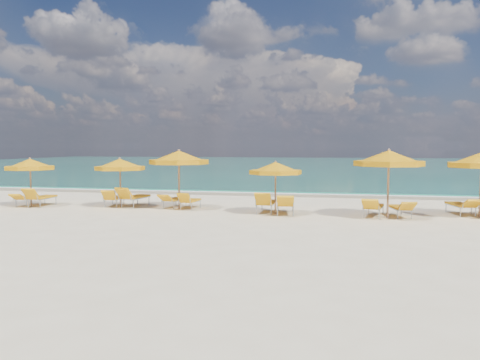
# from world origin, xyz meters

# --- Properties ---
(ground_plane) EXTENTS (120.00, 120.00, 0.00)m
(ground_plane) POSITION_xyz_m (0.00, 0.00, 0.00)
(ground_plane) COLOR beige
(ocean) EXTENTS (120.00, 80.00, 0.30)m
(ocean) POSITION_xyz_m (0.00, 48.00, 0.00)
(ocean) COLOR #126752
(ocean) RESTS_ON ground
(wet_sand_band) EXTENTS (120.00, 2.60, 0.01)m
(wet_sand_band) POSITION_xyz_m (0.00, 7.40, 0.00)
(wet_sand_band) COLOR tan
(wet_sand_band) RESTS_ON ground
(foam_line) EXTENTS (120.00, 1.20, 0.03)m
(foam_line) POSITION_xyz_m (0.00, 8.20, 0.00)
(foam_line) COLOR white
(foam_line) RESTS_ON ground
(whitecap_near) EXTENTS (14.00, 0.36, 0.05)m
(whitecap_near) POSITION_xyz_m (-6.00, 17.00, 0.00)
(whitecap_near) COLOR white
(whitecap_near) RESTS_ON ground
(whitecap_far) EXTENTS (18.00, 0.30, 0.05)m
(whitecap_far) POSITION_xyz_m (8.00, 24.00, 0.00)
(whitecap_far) COLOR white
(whitecap_far) RESTS_ON ground
(umbrella_2) EXTENTS (2.46, 2.46, 2.17)m
(umbrella_2) POSITION_xyz_m (-9.18, -0.05, 1.85)
(umbrella_2) COLOR #A37751
(umbrella_2) RESTS_ON ground
(umbrella_3) EXTENTS (2.64, 2.64, 2.18)m
(umbrella_3) POSITION_xyz_m (-5.12, 0.44, 1.86)
(umbrella_3) COLOR #A37751
(umbrella_3) RESTS_ON ground
(umbrella_4) EXTENTS (3.11, 3.11, 2.55)m
(umbrella_4) POSITION_xyz_m (-2.44, 0.49, 2.17)
(umbrella_4) COLOR #A37751
(umbrella_4) RESTS_ON ground
(umbrella_5) EXTENTS (2.61, 2.61, 2.10)m
(umbrella_5) POSITION_xyz_m (1.78, -0.23, 1.79)
(umbrella_5) COLOR #A37751
(umbrella_5) RESTS_ON ground
(umbrella_6) EXTENTS (2.72, 2.72, 2.58)m
(umbrella_6) POSITION_xyz_m (6.01, -0.29, 2.20)
(umbrella_6) COLOR #A37751
(umbrella_6) RESTS_ON ground
(lounger_2_left) EXTENTS (0.68, 1.77, 0.64)m
(lounger_2_left) POSITION_xyz_m (-9.53, 0.19, 0.20)
(lounger_2_left) COLOR #A5A8AD
(lounger_2_left) RESTS_ON ground
(lounger_2_right) EXTENTS (0.69, 1.83, 0.90)m
(lounger_2_right) POSITION_xyz_m (-8.78, 0.13, 0.23)
(lounger_2_right) COLOR #A5A8AD
(lounger_2_right) RESTS_ON ground
(lounger_3_left) EXTENTS (0.87, 1.78, 0.82)m
(lounger_3_left) POSITION_xyz_m (-5.61, 0.82, 0.22)
(lounger_3_left) COLOR #A5A8AD
(lounger_3_left) RESTS_ON ground
(lounger_3_right) EXTENTS (0.90, 2.01, 0.94)m
(lounger_3_right) POSITION_xyz_m (-4.67, 0.93, 0.25)
(lounger_3_right) COLOR #A5A8AD
(lounger_3_right) RESTS_ON ground
(lounger_4_left) EXTENTS (0.82, 1.80, 0.68)m
(lounger_4_left) POSITION_xyz_m (-2.81, 0.92, 0.21)
(lounger_4_left) COLOR #A5A8AD
(lounger_4_left) RESTS_ON ground
(lounger_4_right) EXTENTS (0.62, 1.61, 0.77)m
(lounger_4_right) POSITION_xyz_m (-2.00, 0.66, 0.20)
(lounger_4_right) COLOR #A5A8AD
(lounger_4_right) RESTS_ON ground
(lounger_5_left) EXTENTS (0.66, 1.86, 0.92)m
(lounger_5_left) POSITION_xyz_m (1.36, 0.15, 0.24)
(lounger_5_left) COLOR #A5A8AD
(lounger_5_left) RESTS_ON ground
(lounger_5_right) EXTENTS (0.87, 2.06, 0.87)m
(lounger_5_right) POSITION_xyz_m (2.16, -0.08, 0.25)
(lounger_5_right) COLOR #A5A8AD
(lounger_5_right) RESTS_ON ground
(lounger_6_left) EXTENTS (0.96, 1.92, 0.80)m
(lounger_6_left) POSITION_xyz_m (5.52, -0.08, 0.22)
(lounger_6_left) COLOR #A5A8AD
(lounger_6_left) RESTS_ON ground
(lounger_6_right) EXTENTS (0.90, 1.81, 0.71)m
(lounger_6_right) POSITION_xyz_m (6.49, 0.01, 0.21)
(lounger_6_right) COLOR #A5A8AD
(lounger_6_right) RESTS_ON ground
(lounger_7_left) EXTENTS (1.01, 2.04, 0.76)m
(lounger_7_left) POSITION_xyz_m (8.89, 1.07, 0.23)
(lounger_7_left) COLOR #A5A8AD
(lounger_7_left) RESTS_ON ground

